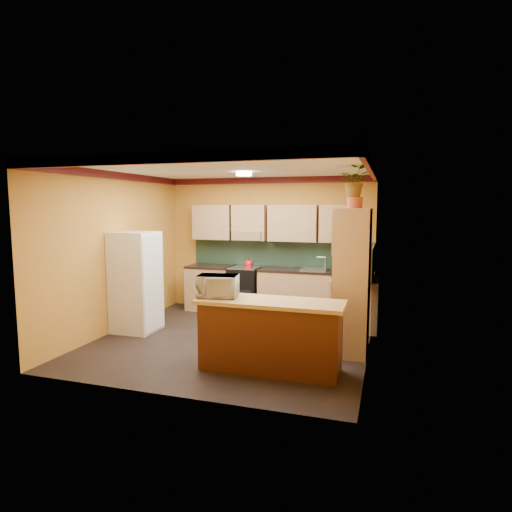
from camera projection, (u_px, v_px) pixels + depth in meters
The scene contains 15 objects.
room_shell at pixel (239, 209), 6.84m from camera, with size 4.24×4.24×2.72m.
base_cabinets_back at pixel (275, 292), 8.41m from camera, with size 3.65×0.60×0.88m, color tan.
countertop_back at pixel (275, 269), 8.36m from camera, with size 3.65×0.62×0.04m, color black.
stove at pixel (245, 290), 8.60m from camera, with size 0.58×0.58×0.91m, color black.
kettle at pixel (249, 263), 8.46m from camera, with size 0.17×0.17×0.18m, color #AE0B15, non-canonical shape.
sink at pixel (314, 269), 8.13m from camera, with size 0.48×0.40×0.03m, color silver.
base_cabinets_right at pixel (354, 305), 7.36m from camera, with size 0.60×0.80×0.88m, color tan.
countertop_right at pixel (355, 278), 7.31m from camera, with size 0.62×0.80×0.04m, color black.
fridge at pixel (136, 282), 7.26m from camera, with size 0.68×0.66×1.70m, color white.
pantry at pixel (352, 281), 6.21m from camera, with size 0.48×0.90×2.10m, color tan.
fern_pot at pixel (355, 203), 6.12m from camera, with size 0.22×0.22×0.16m, color #A64428.
fern at pixel (355, 181), 6.09m from camera, with size 0.40×0.34×0.44m, color tan.
breakfast_bar at pixel (270, 337), 5.53m from camera, with size 1.80×0.55×0.88m, color #502412.
bar_top at pixel (270, 302), 5.48m from camera, with size 1.90×0.65×0.05m, color tan.
microwave at pixel (218, 286), 5.67m from camera, with size 0.53×0.36×0.29m, color white.
Camera 1 is at (2.34, -6.21, 2.13)m, focal length 30.00 mm.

